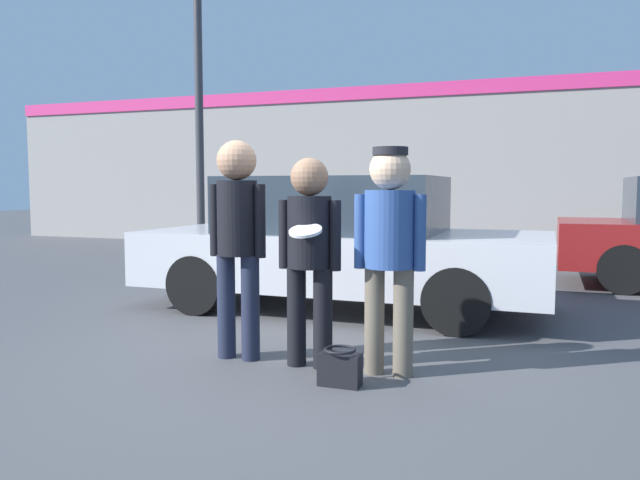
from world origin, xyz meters
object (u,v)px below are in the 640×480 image
(street_lamp, at_px, (210,62))
(person_right, at_px, (389,238))
(person_left, at_px, (237,229))
(parked_car_near, at_px, (340,243))
(handbag, at_px, (340,368))
(person_middle_with_frisbee, at_px, (309,245))

(street_lamp, bearing_deg, person_right, -45.42)
(person_left, height_order, street_lamp, street_lamp)
(person_right, bearing_deg, street_lamp, 134.58)
(parked_car_near, height_order, handbag, parked_car_near)
(person_middle_with_frisbee, xyz_separation_m, person_right, (0.63, 0.01, 0.06))
(parked_car_near, bearing_deg, person_middle_with_frisbee, -77.55)
(person_left, xyz_separation_m, person_right, (1.26, -0.01, -0.04))
(person_right, distance_m, handbag, 1.01)
(parked_car_near, relative_size, handbag, 15.23)
(person_right, relative_size, handbag, 5.65)
(person_left, distance_m, parked_car_near, 2.31)
(person_middle_with_frisbee, distance_m, parked_car_near, 2.37)
(person_right, bearing_deg, parked_car_near, 116.37)
(person_middle_with_frisbee, xyz_separation_m, street_lamp, (-2.96, 3.65, 2.25))
(person_right, xyz_separation_m, parked_car_near, (-1.14, 2.30, -0.27))
(person_left, relative_size, person_middle_with_frisbee, 1.09)
(person_middle_with_frisbee, relative_size, person_right, 0.96)
(street_lamp, bearing_deg, parked_car_near, -28.79)
(person_middle_with_frisbee, xyz_separation_m, handbag, (0.37, -0.37, -0.83))
(person_left, bearing_deg, street_lamp, 122.67)
(parked_car_near, xyz_separation_m, street_lamp, (-2.45, 1.35, 2.45))
(street_lamp, distance_m, handbag, 6.07)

